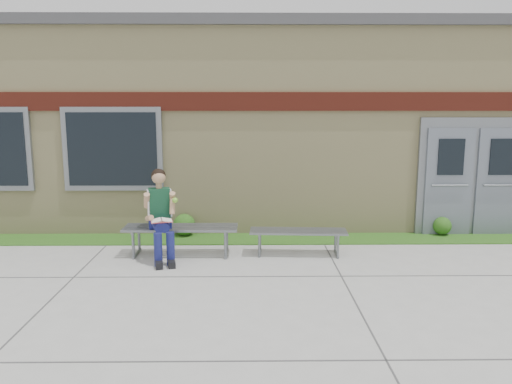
{
  "coord_description": "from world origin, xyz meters",
  "views": [
    {
      "loc": [
        -0.37,
        -6.63,
        2.53
      ],
      "look_at": [
        -0.27,
        1.7,
        1.08
      ],
      "focal_mm": 35.0,
      "sensor_mm": 36.0,
      "label": 1
    }
  ],
  "objects": [
    {
      "name": "bench_left",
      "position": [
        -1.55,
        1.62,
        0.38
      ],
      "size": [
        1.92,
        0.55,
        0.5
      ],
      "rotation": [
        0.0,
        0.0,
        -0.01
      ],
      "color": "slate",
      "rests_on": "ground"
    },
    {
      "name": "ground",
      "position": [
        0.0,
        0.0,
        0.0
      ],
      "size": [
        80.0,
        80.0,
        0.0
      ],
      "primitive_type": "plane",
      "color": "#9E9E99",
      "rests_on": "ground"
    },
    {
      "name": "grass_strip",
      "position": [
        0.0,
        2.6,
        0.01
      ],
      "size": [
        16.0,
        0.8,
        0.02
      ],
      "primitive_type": "cube",
      "color": "#165115",
      "rests_on": "ground"
    },
    {
      "name": "girl",
      "position": [
        -1.84,
        1.4,
        0.78
      ],
      "size": [
        0.61,
        0.94,
        1.5
      ],
      "rotation": [
        0.0,
        0.0,
        0.24
      ],
      "color": "navy",
      "rests_on": "ground"
    },
    {
      "name": "shrub_east",
      "position": [
        3.41,
        2.85,
        0.2
      ],
      "size": [
        0.35,
        0.35,
        0.35
      ],
      "primitive_type": "sphere",
      "color": "#165115",
      "rests_on": "grass_strip"
    },
    {
      "name": "bench_right",
      "position": [
        0.45,
        1.62,
        0.33
      ],
      "size": [
        1.67,
        0.55,
        0.43
      ],
      "rotation": [
        0.0,
        0.0,
        -0.06
      ],
      "color": "slate",
      "rests_on": "ground"
    },
    {
      "name": "shrub_mid",
      "position": [
        -1.65,
        2.85,
        0.23
      ],
      "size": [
        0.43,
        0.43,
        0.43
      ],
      "primitive_type": "sphere",
      "color": "#165115",
      "rests_on": "grass_strip"
    },
    {
      "name": "school_building",
      "position": [
        -0.0,
        5.99,
        2.1
      ],
      "size": [
        16.2,
        6.22,
        4.2
      ],
      "color": "beige",
      "rests_on": "ground"
    }
  ]
}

